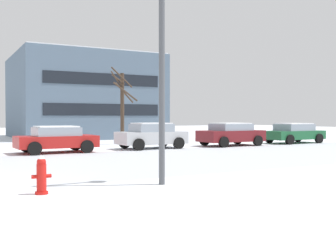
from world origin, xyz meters
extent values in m
cylinder|color=red|center=(1.68, -1.96, 0.03)|extent=(0.30, 0.30, 0.06)
cylinder|color=red|center=(1.68, -1.96, 0.38)|extent=(0.22, 0.22, 0.64)
sphere|color=red|center=(1.68, -1.96, 0.74)|extent=(0.21, 0.21, 0.21)
cylinder|color=red|center=(1.52, -1.96, 0.41)|extent=(0.12, 0.09, 0.09)
cylinder|color=red|center=(1.84, -1.96, 0.41)|extent=(0.12, 0.09, 0.09)
sphere|color=white|center=(1.68, -1.96, 0.79)|extent=(0.15, 0.15, 0.15)
cylinder|color=#4C4F54|center=(4.74, -2.06, 2.86)|extent=(0.16, 0.16, 5.72)
cube|color=red|center=(4.54, 8.93, 0.56)|extent=(3.89, 1.96, 0.57)
cube|color=#8C99A8|center=(4.54, 8.93, 1.05)|extent=(2.16, 1.76, 0.42)
cube|color=white|center=(4.54, 8.93, 1.29)|extent=(1.97, 1.63, 0.06)
cylinder|color=black|center=(5.76, 9.91, 0.32)|extent=(0.65, 0.24, 0.64)
cylinder|color=black|center=(5.81, 8.02, 0.32)|extent=(0.65, 0.24, 0.64)
cylinder|color=black|center=(3.26, 9.84, 0.32)|extent=(0.65, 0.24, 0.64)
cylinder|color=black|center=(3.32, 7.95, 0.32)|extent=(0.65, 0.24, 0.64)
cube|color=silver|center=(9.85, 9.10, 0.61)|extent=(3.85, 1.89, 0.68)
cube|color=#8C99A8|center=(9.85, 9.10, 1.17)|extent=(2.14, 1.70, 0.43)
cube|color=white|center=(9.85, 9.10, 1.41)|extent=(1.94, 1.57, 0.06)
cylinder|color=black|center=(11.06, 10.05, 0.32)|extent=(0.65, 0.24, 0.64)
cylinder|color=black|center=(11.11, 8.23, 0.32)|extent=(0.65, 0.24, 0.64)
cylinder|color=black|center=(8.59, 9.98, 0.32)|extent=(0.65, 0.24, 0.64)
cylinder|color=black|center=(8.65, 8.16, 0.32)|extent=(0.65, 0.24, 0.64)
cube|color=maroon|center=(15.17, 8.85, 0.61)|extent=(4.05, 2.01, 0.67)
cube|color=#8C99A8|center=(15.17, 8.85, 1.15)|extent=(2.25, 1.80, 0.40)
cube|color=white|center=(15.17, 8.85, 1.38)|extent=(2.05, 1.66, 0.06)
cylinder|color=black|center=(16.44, 9.85, 0.32)|extent=(0.65, 0.24, 0.64)
cylinder|color=black|center=(16.50, 7.92, 0.32)|extent=(0.65, 0.24, 0.64)
cylinder|color=black|center=(13.84, 9.78, 0.32)|extent=(0.65, 0.24, 0.64)
cylinder|color=black|center=(13.90, 7.84, 0.32)|extent=(0.65, 0.24, 0.64)
cube|color=#1E6038|center=(20.49, 8.88, 0.56)|extent=(4.25, 1.92, 0.57)
cube|color=#8C99A8|center=(20.49, 8.88, 1.07)|extent=(2.35, 1.72, 0.45)
cube|color=white|center=(20.49, 8.88, 1.32)|extent=(2.14, 1.59, 0.06)
cylinder|color=black|center=(21.82, 9.84, 0.32)|extent=(0.65, 0.24, 0.64)
cylinder|color=black|center=(21.88, 8.00, 0.32)|extent=(0.65, 0.24, 0.64)
cylinder|color=black|center=(19.10, 9.77, 0.32)|extent=(0.65, 0.24, 0.64)
cylinder|color=black|center=(19.15, 7.92, 0.32)|extent=(0.65, 0.24, 0.64)
cylinder|color=#423326|center=(9.85, 13.44, 2.31)|extent=(0.25, 0.25, 4.61)
cylinder|color=#423326|center=(9.46, 13.19, 4.19)|extent=(0.62, 0.88, 0.70)
cylinder|color=#423326|center=(9.45, 13.10, 3.99)|extent=(0.78, 0.91, 1.51)
cylinder|color=#423326|center=(9.77, 12.88, 3.32)|extent=(1.20, 0.27, 1.32)
cylinder|color=#423326|center=(9.76, 12.67, 3.37)|extent=(1.61, 0.29, 1.22)
cylinder|color=#423326|center=(9.58, 12.85, 4.30)|extent=(1.28, 0.67, 1.33)
cube|color=slate|center=(10.38, 24.18, 3.49)|extent=(11.47, 11.41, 6.98)
cube|color=white|center=(10.38, 24.18, 7.03)|extent=(11.24, 11.18, 0.10)
cube|color=black|center=(10.38, 18.45, 2.33)|extent=(9.18, 0.04, 0.90)
cube|color=black|center=(10.38, 18.45, 4.65)|extent=(9.18, 0.04, 0.90)
camera|label=1|loc=(-0.22, -11.64, 1.77)|focal=44.09mm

